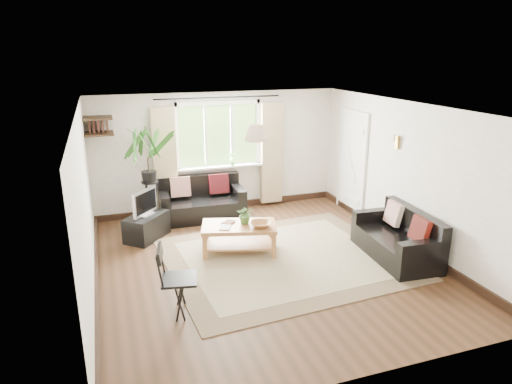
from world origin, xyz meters
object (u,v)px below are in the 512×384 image
object	(u,v)px
sofa_back	(202,200)
tv_stand	(147,227)
folding_chair	(179,280)
coffee_table	(239,239)
sofa_right	(396,236)
palm_stand	(149,178)

from	to	relation	value
sofa_back	tv_stand	size ratio (longest dim) A/B	2.02
sofa_back	folding_chair	world-z (taller)	folding_chair
sofa_back	coffee_table	bearing A→B (deg)	-80.26
sofa_back	sofa_right	distance (m)	3.73
sofa_right	palm_stand	size ratio (longest dim) A/B	0.85
folding_chair	sofa_back	bearing A→B (deg)	-5.75
folding_chair	tv_stand	bearing A→B (deg)	14.45
coffee_table	folding_chair	bearing A→B (deg)	-129.42
coffee_table	tv_stand	size ratio (longest dim) A/B	1.47
coffee_table	folding_chair	size ratio (longest dim) A/B	1.30
coffee_table	folding_chair	xyz separation A→B (m)	(-1.22, -1.48, 0.21)
sofa_right	sofa_back	bearing A→B (deg)	-133.48
sofa_back	tv_stand	xyz separation A→B (m)	(-1.14, -0.67, -0.17)
coffee_table	palm_stand	bearing A→B (deg)	124.47
sofa_back	coffee_table	distance (m)	1.78
tv_stand	folding_chair	bearing A→B (deg)	-135.69
sofa_right	coffee_table	distance (m)	2.50
coffee_table	folding_chair	world-z (taller)	folding_chair
sofa_back	sofa_right	bearing A→B (deg)	-45.04
tv_stand	sofa_back	bearing A→B (deg)	-18.33
palm_stand	folding_chair	distance (m)	3.26
tv_stand	folding_chair	world-z (taller)	folding_chair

